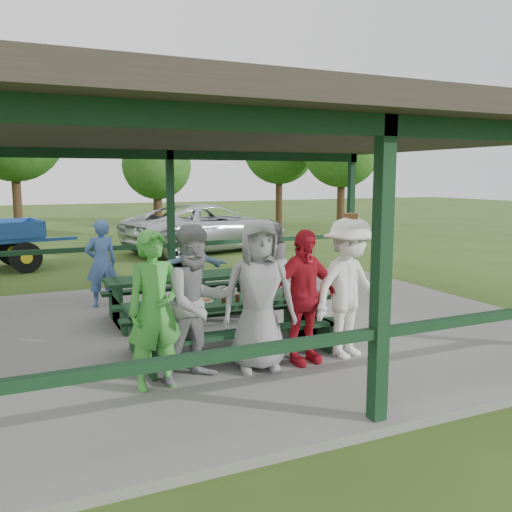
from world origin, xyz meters
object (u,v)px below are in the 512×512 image
spectator_lblue (194,268)px  spectator_grey (274,260)px  picnic_table_near (230,318)px  spectator_blue (101,263)px  contestant_green (155,310)px  contestant_grey_left (197,303)px  contestant_grey_mid (259,296)px  contestant_red (303,297)px  contestant_white_fedora (349,288)px  pickup_truck (208,228)px  picnic_table_far (187,291)px

spectator_lblue → spectator_grey: bearing=-164.3°
picnic_table_near → spectator_blue: (-1.20, 3.50, 0.34)m
contestant_green → contestant_grey_left: contestant_grey_left is taller
spectator_grey → contestant_grey_left: bearing=51.7°
picnic_table_near → spectator_lblue: size_ratio=1.99×
contestant_grey_mid → spectator_blue: size_ratio=1.16×
contestant_red → contestant_green: bearing=175.7°
contestant_grey_left → contestant_white_fedora: (2.14, -0.03, 0.01)m
contestant_red → spectator_blue: size_ratio=1.07×
contestant_grey_left → spectator_lblue: 3.90m
contestant_grey_mid → spectator_blue: contestant_grey_mid is taller
contestant_white_fedora → spectator_grey: contestant_white_fedora is taller
pickup_truck → spectator_blue: bearing=132.1°
contestant_white_fedora → spectator_blue: 5.06m
picnic_table_far → spectator_grey: (2.15, 0.98, 0.26)m
contestant_white_fedora → picnic_table_far: bearing=102.6°
spectator_blue → contestant_green: bearing=81.3°
contestant_grey_left → contestant_red: contestant_grey_left is taller
spectator_lblue → spectator_blue: (-1.62, 0.60, 0.11)m
contestant_white_fedora → spectator_blue: bearing=107.3°
contestant_green → contestant_white_fedora: (2.65, 0.01, 0.03)m
picnic_table_near → spectator_blue: 3.72m
contestant_red → spectator_grey: size_ratio=1.19×
spectator_lblue → pickup_truck: pickup_truck is taller
spectator_lblue → pickup_truck: 8.24m
contestant_green → contestant_grey_mid: size_ratio=0.96×
pickup_truck → picnic_table_far: bearing=143.5°
picnic_table_far → contestant_white_fedora: size_ratio=1.40×
spectator_lblue → contestant_red: bearing=107.7°
picnic_table_far → contestant_grey_mid: size_ratio=1.43×
spectator_lblue → contestant_green: bearing=79.3°
contestant_green → picnic_table_near: bearing=28.9°
contestant_grey_left → spectator_grey: size_ratio=1.27×
picnic_table_far → pickup_truck: (3.40, 8.58, 0.23)m
contestant_red → pickup_truck: size_ratio=0.30×
contestant_grey_left → spectator_blue: contestant_grey_left is taller
picnic_table_near → contestant_grey_mid: contestant_grey_mid is taller
contestant_red → pickup_truck: 11.70m
picnic_table_far → pickup_truck: bearing=68.4°
picnic_table_far → spectator_grey: 2.38m
contestant_grey_mid → picnic_table_near: bearing=108.6°
picnic_table_far → contestant_grey_left: bearing=-104.7°
contestant_red → spectator_lblue: bearing=88.8°
contestant_white_fedora → spectator_grey: (0.75, 3.82, -0.21)m
contestant_white_fedora → spectator_grey: size_ratio=1.31×
picnic_table_near → contestant_grey_mid: bearing=-84.2°
contestant_red → picnic_table_far: bearing=98.5°
contestant_red → spectator_blue: (-1.91, 4.30, -0.06)m
contestant_grey_left → contestant_white_fedora: bearing=-17.0°
spectator_blue → spectator_grey: 3.40m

